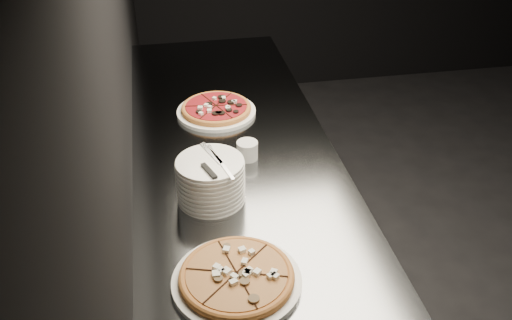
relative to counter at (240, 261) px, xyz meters
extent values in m
cube|color=black|center=(-0.37, 0.00, 0.94)|extent=(0.02, 5.00, 2.80)
cube|color=slate|center=(0.00, 0.00, -0.01)|extent=(0.70, 2.40, 0.90)
cube|color=slate|center=(0.00, 0.00, 0.45)|extent=(0.74, 2.44, 0.02)
cylinder|color=white|center=(-0.09, -0.57, 0.47)|extent=(0.35, 0.35, 0.02)
cylinder|color=#D3863F|center=(-0.09, -0.57, 0.48)|extent=(0.38, 0.38, 0.01)
torus|color=#D3863F|center=(-0.09, -0.57, 0.49)|extent=(0.39, 0.39, 0.02)
cylinder|color=#FDAE54|center=(-0.09, -0.57, 0.49)|extent=(0.34, 0.34, 0.01)
cylinder|color=white|center=(-0.03, 0.40, 0.47)|extent=(0.32, 0.32, 0.02)
cylinder|color=#D3863F|center=(-0.03, 0.40, 0.48)|extent=(0.32, 0.32, 0.01)
torus|color=#D3863F|center=(-0.03, 0.40, 0.49)|extent=(0.32, 0.32, 0.02)
cylinder|color=maroon|center=(-0.03, 0.40, 0.49)|extent=(0.28, 0.28, 0.01)
cylinder|color=white|center=(-0.12, -0.18, 0.47)|extent=(0.22, 0.22, 0.02)
cylinder|color=white|center=(-0.12, -0.18, 0.48)|extent=(0.22, 0.22, 0.02)
cylinder|color=white|center=(-0.12, -0.18, 0.50)|extent=(0.22, 0.22, 0.02)
cylinder|color=white|center=(-0.12, -0.18, 0.52)|extent=(0.22, 0.22, 0.02)
cylinder|color=white|center=(-0.12, -0.18, 0.53)|extent=(0.22, 0.22, 0.02)
cylinder|color=white|center=(-0.12, -0.18, 0.55)|extent=(0.22, 0.22, 0.02)
cylinder|color=white|center=(-0.12, -0.18, 0.56)|extent=(0.22, 0.22, 0.02)
cylinder|color=white|center=(-0.12, -0.18, 0.58)|extent=(0.22, 0.22, 0.02)
cylinder|color=white|center=(-0.12, -0.18, 0.60)|extent=(0.22, 0.22, 0.02)
cube|color=silver|center=(-0.11, -0.14, 0.61)|extent=(0.06, 0.14, 0.00)
cube|color=black|center=(-0.12, -0.24, 0.61)|extent=(0.04, 0.09, 0.01)
cube|color=silver|center=(-0.08, -0.19, 0.61)|extent=(0.02, 0.22, 0.00)
cylinder|color=silver|center=(0.04, 0.04, 0.49)|extent=(0.08, 0.08, 0.07)
cylinder|color=black|center=(0.04, 0.04, 0.52)|extent=(0.06, 0.06, 0.01)
camera|label=1|loc=(-0.24, -1.67, 1.58)|focal=40.00mm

